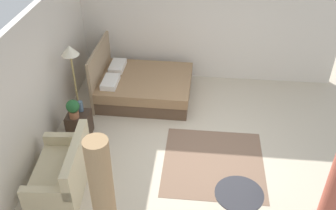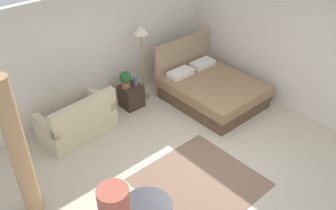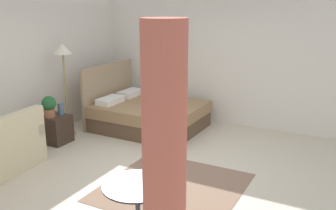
{
  "view_description": "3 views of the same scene",
  "coord_description": "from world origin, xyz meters",
  "px_view_note": "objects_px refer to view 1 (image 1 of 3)",
  "views": [
    {
      "loc": [
        -5.49,
        0.09,
        4.89
      ],
      "look_at": [
        -0.12,
        0.63,
        1.13
      ],
      "focal_mm": 40.7,
      "sensor_mm": 36.0,
      "label": 1
    },
    {
      "loc": [
        -3.69,
        -3.22,
        4.63
      ],
      "look_at": [
        -0.13,
        0.75,
        1.05
      ],
      "focal_mm": 39.23,
      "sensor_mm": 36.0,
      "label": 2
    },
    {
      "loc": [
        -4.51,
        -2.38,
        2.49
      ],
      "look_at": [
        0.56,
        0.29,
        0.92
      ],
      "focal_mm": 40.26,
      "sensor_mm": 36.0,
      "label": 3
    }
  ],
  "objects_px": {
    "couch": "(63,174)",
    "floor_lamp": "(71,59)",
    "vase": "(80,106)",
    "potted_plant": "(73,108)",
    "bed": "(142,86)",
    "balcony_table": "(238,204)",
    "nightstand": "(79,124)"
  },
  "relations": [
    {
      "from": "couch",
      "to": "floor_lamp",
      "type": "relative_size",
      "value": 0.85
    },
    {
      "from": "couch",
      "to": "vase",
      "type": "xyz_separation_m",
      "value": [
        1.53,
        0.11,
        0.31
      ]
    },
    {
      "from": "potted_plant",
      "to": "vase",
      "type": "bearing_deg",
      "value": -15.4
    },
    {
      "from": "bed",
      "to": "potted_plant",
      "type": "xyz_separation_m",
      "value": [
        -1.58,
        1.06,
        0.42
      ]
    },
    {
      "from": "bed",
      "to": "potted_plant",
      "type": "distance_m",
      "value": 1.95
    },
    {
      "from": "bed",
      "to": "balcony_table",
      "type": "height_order",
      "value": "bed"
    },
    {
      "from": "bed",
      "to": "balcony_table",
      "type": "bearing_deg",
      "value": -150.27
    },
    {
      "from": "nightstand",
      "to": "bed",
      "type": "bearing_deg",
      "value": -34.82
    },
    {
      "from": "potted_plant",
      "to": "nightstand",
      "type": "bearing_deg",
      "value": -18.04
    },
    {
      "from": "bed",
      "to": "vase",
      "type": "height_order",
      "value": "bed"
    },
    {
      "from": "vase",
      "to": "couch",
      "type": "bearing_deg",
      "value": -175.93
    },
    {
      "from": "vase",
      "to": "balcony_table",
      "type": "distance_m",
      "value": 3.62
    },
    {
      "from": "bed",
      "to": "vase",
      "type": "xyz_separation_m",
      "value": [
        -1.36,
        1.0,
        0.32
      ]
    },
    {
      "from": "potted_plant",
      "to": "balcony_table",
      "type": "height_order",
      "value": "potted_plant"
    },
    {
      "from": "nightstand",
      "to": "floor_lamp",
      "type": "xyz_separation_m",
      "value": [
        0.44,
        0.13,
        1.23
      ]
    },
    {
      "from": "balcony_table",
      "to": "bed",
      "type": "bearing_deg",
      "value": 29.73
    },
    {
      "from": "potted_plant",
      "to": "vase",
      "type": "height_order",
      "value": "potted_plant"
    },
    {
      "from": "balcony_table",
      "to": "couch",
      "type": "bearing_deg",
      "value": 79.02
    },
    {
      "from": "bed",
      "to": "nightstand",
      "type": "relative_size",
      "value": 4.11
    },
    {
      "from": "potted_plant",
      "to": "bed",
      "type": "bearing_deg",
      "value": -33.9
    },
    {
      "from": "couch",
      "to": "balcony_table",
      "type": "relative_size",
      "value": 1.96
    },
    {
      "from": "couch",
      "to": "vase",
      "type": "relative_size",
      "value": 7.0
    },
    {
      "from": "nightstand",
      "to": "balcony_table",
      "type": "xyz_separation_m",
      "value": [
        -1.96,
        -2.99,
        0.28
      ]
    },
    {
      "from": "couch",
      "to": "nightstand",
      "type": "bearing_deg",
      "value": 5.54
    },
    {
      "from": "vase",
      "to": "potted_plant",
      "type": "bearing_deg",
      "value": 164.6
    },
    {
      "from": "potted_plant",
      "to": "balcony_table",
      "type": "relative_size",
      "value": 0.51
    },
    {
      "from": "floor_lamp",
      "to": "nightstand",
      "type": "bearing_deg",
      "value": -163.79
    },
    {
      "from": "vase",
      "to": "balcony_table",
      "type": "height_order",
      "value": "balcony_table"
    },
    {
      "from": "bed",
      "to": "potted_plant",
      "type": "height_order",
      "value": "bed"
    },
    {
      "from": "vase",
      "to": "balcony_table",
      "type": "relative_size",
      "value": 0.28
    },
    {
      "from": "couch",
      "to": "potted_plant",
      "type": "xyz_separation_m",
      "value": [
        1.31,
        0.17,
        0.41
      ]
    },
    {
      "from": "couch",
      "to": "nightstand",
      "type": "relative_size",
      "value": 2.92
    }
  ]
}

